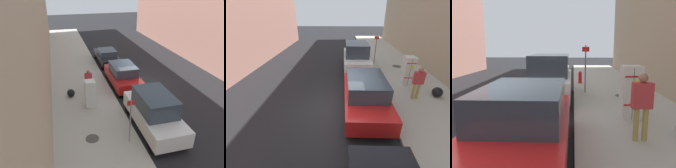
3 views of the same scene
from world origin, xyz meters
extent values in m
plane|color=black|center=(0.00, 0.00, 0.00)|extent=(80.00, 80.00, 0.00)
cube|color=#B2ADA0|center=(-4.52, 0.00, 0.07)|extent=(4.34, 44.00, 0.15)
cube|color=silver|center=(-4.24, -2.81, 1.04)|extent=(0.63, 0.65, 1.78)
cube|color=black|center=(-4.24, -2.48, 1.04)|extent=(0.01, 0.01, 1.69)
cube|color=yellow|center=(-4.32, -2.48, 1.38)|extent=(0.16, 0.01, 0.22)
cube|color=red|center=(-4.24, -2.48, 1.61)|extent=(0.57, 0.01, 0.05)
cube|color=red|center=(-4.24, -2.48, 0.68)|extent=(0.57, 0.01, 0.05)
cylinder|color=#47443F|center=(-4.72, -6.05, 0.15)|extent=(0.70, 0.70, 0.02)
cylinder|color=slate|center=(-2.93, -6.72, 1.36)|extent=(0.07, 0.07, 2.43)
cube|color=red|center=(-2.93, -6.70, 2.38)|extent=(0.36, 0.02, 0.24)
cylinder|color=red|center=(-2.76, -9.49, 0.47)|extent=(0.22, 0.22, 0.65)
sphere|color=red|center=(-2.76, -9.49, 0.82)|extent=(0.20, 0.20, 0.20)
sphere|color=black|center=(-5.35, -1.21, 0.42)|extent=(0.54, 0.54, 0.54)
cylinder|color=#A8934C|center=(-4.17, -0.99, 0.59)|extent=(0.14, 0.14, 0.88)
cylinder|color=#A8934C|center=(-3.94, -0.99, 0.59)|extent=(0.14, 0.14, 0.88)
cube|color=#B73338|center=(-4.05, -0.99, 1.35)|extent=(0.51, 0.22, 0.66)
sphere|color=#8C664C|center=(-4.05, -0.99, 1.80)|extent=(0.24, 0.24, 0.24)
cube|color=silver|center=(-1.23, -5.77, 0.77)|extent=(1.94, 4.80, 0.85)
cube|color=#2D3842|center=(-1.23, -5.77, 1.67)|extent=(1.71, 2.64, 0.95)
cylinder|color=black|center=(-2.07, -3.97, 0.35)|extent=(0.22, 0.69, 0.69)
cylinder|color=black|center=(-0.39, -3.97, 0.35)|extent=(0.22, 0.69, 0.69)
cylinder|color=black|center=(-2.07, -7.58, 0.35)|extent=(0.22, 0.69, 0.69)
cylinder|color=black|center=(-0.39, -7.58, 0.35)|extent=(0.22, 0.69, 0.69)
cube|color=red|center=(-1.23, -0.12, 0.68)|extent=(1.95, 4.45, 0.70)
cube|color=#2D3842|center=(-1.23, -0.12, 1.38)|extent=(1.71, 2.45, 0.70)
cylinder|color=black|center=(-2.07, 1.52, 0.33)|extent=(0.22, 0.67, 0.67)
cylinder|color=black|center=(-0.39, 1.52, 0.33)|extent=(0.22, 0.67, 0.67)
cylinder|color=black|center=(-2.07, -1.77, 0.33)|extent=(0.22, 0.67, 0.67)
cylinder|color=black|center=(-0.39, -1.77, 0.33)|extent=(0.22, 0.67, 0.67)
camera|label=1|loc=(-6.04, -14.94, 7.58)|focal=35.00mm
camera|label=2|loc=(-0.13, 6.08, 4.50)|focal=24.00mm
camera|label=3|loc=(-2.31, 4.43, 2.62)|focal=35.00mm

